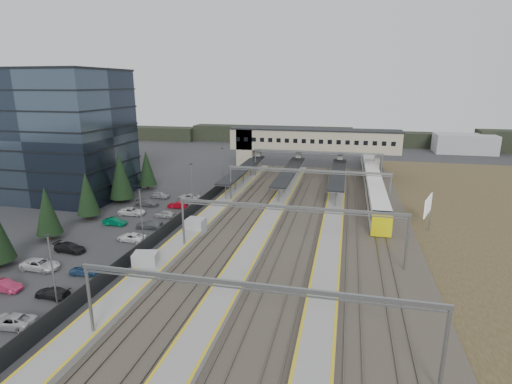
% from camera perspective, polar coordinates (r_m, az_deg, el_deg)
% --- Properties ---
extents(ground, '(220.00, 220.00, 0.00)m').
position_cam_1_polar(ground, '(61.27, -5.52, -5.48)').
color(ground, '#2B2B2D').
rests_on(ground, ground).
extents(office_building, '(24.30, 18.30, 24.30)m').
position_cam_1_polar(office_building, '(86.35, -26.53, 7.39)').
color(office_building, '#31404F').
rests_on(office_building, ground).
extents(conifer_row, '(4.42, 49.82, 9.50)m').
position_cam_1_polar(conifer_row, '(66.83, -24.94, -0.74)').
color(conifer_row, black).
rests_on(conifer_row, ground).
extents(car_park, '(10.62, 44.85, 1.28)m').
position_cam_1_polar(car_park, '(61.45, -19.64, -5.66)').
color(car_park, silver).
rests_on(car_park, ground).
extents(lampposts, '(0.50, 53.25, 8.07)m').
position_cam_1_polar(lampposts, '(63.91, -12.09, -0.78)').
color(lampposts, slate).
rests_on(lampposts, ground).
extents(fence, '(0.08, 90.00, 2.00)m').
position_cam_1_polar(fence, '(67.55, -9.45, -2.73)').
color(fence, '#26282B').
rests_on(fence, ground).
extents(relay_cabin_near, '(3.15, 2.57, 2.32)m').
position_cam_1_polar(relay_cabin_near, '(49.76, -15.48, -9.60)').
color(relay_cabin_near, '#A1A3A6').
rests_on(relay_cabin_near, ground).
extents(relay_cabin_far, '(2.73, 2.31, 2.41)m').
position_cam_1_polar(relay_cabin_far, '(59.81, -8.59, -4.88)').
color(relay_cabin_far, '#A1A3A6').
rests_on(relay_cabin_far, ground).
extents(rail_corridor, '(34.00, 90.00, 0.92)m').
position_cam_1_polar(rail_corridor, '(63.64, 3.93, -4.37)').
color(rail_corridor, '#3C372D').
rests_on(rail_corridor, ground).
extents(canopies, '(23.10, 30.00, 3.28)m').
position_cam_1_polar(canopies, '(83.95, 4.81, 3.02)').
color(canopies, black).
rests_on(canopies, ground).
extents(footbridge, '(40.40, 6.40, 11.20)m').
position_cam_1_polar(footbridge, '(97.82, 6.56, 7.10)').
color(footbridge, tan).
rests_on(footbridge, ground).
extents(gantries, '(28.40, 62.28, 7.17)m').
position_cam_1_polar(gantries, '(59.70, 6.25, -0.00)').
color(gantries, slate).
rests_on(gantries, ground).
extents(train, '(2.92, 61.02, 3.68)m').
position_cam_1_polar(train, '(88.95, 16.20, 1.95)').
color(train, white).
rests_on(train, ground).
extents(billboard, '(2.00, 5.39, 4.74)m').
position_cam_1_polar(billboard, '(67.40, 23.35, -1.92)').
color(billboard, slate).
rests_on(billboard, ground).
extents(treeline_far, '(170.00, 19.00, 7.00)m').
position_cam_1_polar(treeline_far, '(147.80, 15.08, 7.46)').
color(treeline_far, black).
rests_on(treeline_far, ground).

